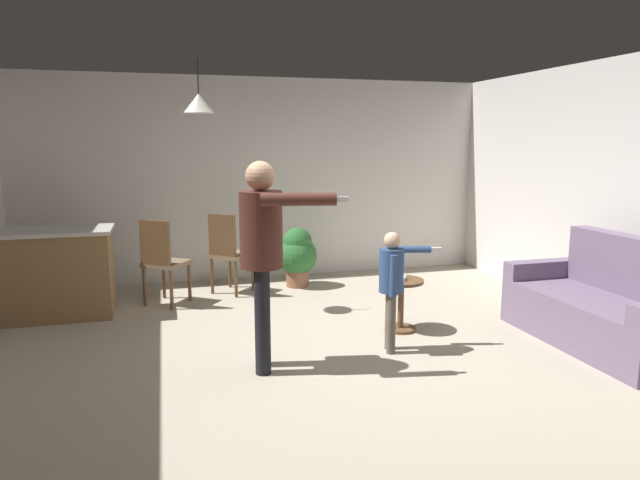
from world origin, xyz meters
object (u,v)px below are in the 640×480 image
at_px(kitchen_counter, 52,273).
at_px(spare_remote_on_table, 404,278).
at_px(couch_floral, 604,309).
at_px(person_adult, 263,243).
at_px(side_table_by_couch, 401,298).
at_px(dining_chair_near_wall, 162,259).
at_px(dining_chair_by_counter, 228,250).
at_px(person_child, 392,278).
at_px(potted_plant_corner, 297,254).

distance_m(kitchen_counter, spare_remote_on_table, 3.69).
relative_size(couch_floral, person_adult, 1.06).
relative_size(side_table_by_couch, person_adult, 0.30).
distance_m(kitchen_counter, dining_chair_near_wall, 1.14).
height_order(dining_chair_by_counter, dining_chair_near_wall, same).
distance_m(couch_floral, kitchen_counter, 5.53).
bearing_deg(couch_floral, person_child, 79.21).
relative_size(person_adult, dining_chair_by_counter, 1.71).
xyz_separation_m(person_adult, person_child, (1.16, 0.11, -0.39)).
height_order(person_adult, dining_chair_near_wall, person_adult).
bearing_deg(potted_plant_corner, person_child, -83.56).
distance_m(person_child, dining_chair_by_counter, 2.63).
distance_m(side_table_by_couch, person_adult, 1.76).
bearing_deg(person_adult, couch_floral, 95.88).
height_order(couch_floral, person_adult, person_adult).
height_order(side_table_by_couch, spare_remote_on_table, spare_remote_on_table).
relative_size(couch_floral, side_table_by_couch, 3.48).
bearing_deg(couch_floral, dining_chair_by_counter, 48.73).
distance_m(person_adult, dining_chair_near_wall, 2.34).
distance_m(side_table_by_couch, dining_chair_near_wall, 2.75).
height_order(person_child, dining_chair_by_counter, person_child).
relative_size(kitchen_counter, person_child, 1.16).
height_order(kitchen_counter, dining_chair_near_wall, dining_chair_near_wall).
bearing_deg(dining_chair_near_wall, couch_floral, 4.60).
bearing_deg(kitchen_counter, couch_floral, -24.03).
height_order(kitchen_counter, dining_chair_by_counter, dining_chair_by_counter).
xyz_separation_m(kitchen_counter, potted_plant_corner, (2.81, 0.58, -0.05)).
height_order(kitchen_counter, side_table_by_couch, kitchen_counter).
bearing_deg(person_child, spare_remote_on_table, 160.85).
bearing_deg(couch_floral, person_adult, 84.95).
relative_size(dining_chair_near_wall, potted_plant_corner, 1.29).
xyz_separation_m(side_table_by_couch, dining_chair_by_counter, (-1.49, 1.85, 0.22)).
distance_m(kitchen_counter, side_table_by_couch, 3.67).
xyz_separation_m(person_adult, potted_plant_corner, (0.88, 2.58, -0.64)).
distance_m(side_table_by_couch, spare_remote_on_table, 0.21).
xyz_separation_m(couch_floral, spare_remote_on_table, (-1.64, 0.84, 0.21)).
bearing_deg(side_table_by_couch, person_child, -121.46).
bearing_deg(dining_chair_near_wall, spare_remote_on_table, 1.71).
relative_size(couch_floral, kitchen_counter, 1.43).
xyz_separation_m(couch_floral, dining_chair_near_wall, (-3.92, 2.39, 0.21)).
height_order(kitchen_counter, person_child, person_child).
height_order(kitchen_counter, potted_plant_corner, kitchen_counter).
relative_size(kitchen_counter, person_adult, 0.74).
bearing_deg(spare_remote_on_table, dining_chair_by_counter, 128.73).
bearing_deg(person_adult, side_table_by_couch, 122.99).
bearing_deg(dining_chair_near_wall, kitchen_counter, -136.96).
bearing_deg(person_adult, spare_remote_on_table, 122.01).
bearing_deg(person_child, dining_chair_by_counter, -138.72).
bearing_deg(potted_plant_corner, person_adult, -108.90).
relative_size(kitchen_counter, dining_chair_near_wall, 1.26).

